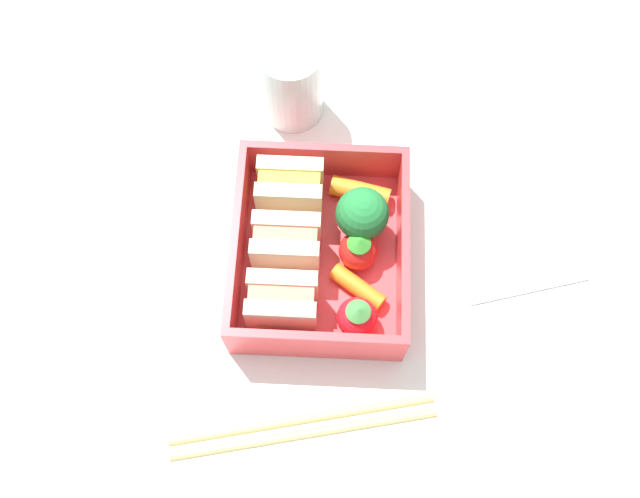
{
  "coord_description": "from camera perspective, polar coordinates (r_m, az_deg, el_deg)",
  "views": [
    {
      "loc": [
        -19.7,
        -0.91,
        52.02
      ],
      "look_at": [
        0.0,
        0.0,
        2.7
      ],
      "focal_mm": 40.0,
      "sensor_mm": 36.0,
      "label": 1
    }
  ],
  "objects": [
    {
      "name": "carrot_stick_far_left",
      "position": [
        0.56,
        3.24,
        4.59
      ],
      "size": [
        2.6,
        4.88,
        1.59
      ],
      "primitive_type": "cylinder",
      "rotation": [
        1.57,
        0.0,
        6.05
      ],
      "color": "orange",
      "rests_on": "bento_tray"
    },
    {
      "name": "folded_napkin",
      "position": [
        0.58,
        14.89,
        1.34
      ],
      "size": [
        12.46,
        11.92,
        0.4
      ],
      "primitive_type": "cube",
      "rotation": [
        0.0,
        0.0,
        0.27
      ],
      "color": "silver",
      "rests_on": "ground_plane"
    },
    {
      "name": "drinking_glass",
      "position": [
        0.59,
        -2.29,
        13.19
      ],
      "size": [
        5.07,
        5.07,
        7.55
      ],
      "primitive_type": "cylinder",
      "color": "silver",
      "rests_on": "ground_plane"
    },
    {
      "name": "chopstick_pair",
      "position": [
        0.52,
        -1.35,
        -13.99
      ],
      "size": [
        5.69,
        19.15,
        0.7
      ],
      "color": "tan",
      "rests_on": "ground_plane"
    },
    {
      "name": "sandwich_center",
      "position": [
        0.54,
        -2.41,
        4.76
      ],
      "size": [
        3.39,
        4.98,
        4.4
      ],
      "color": "beige",
      "rests_on": "bento_tray"
    },
    {
      "name": "carrot_stick_left",
      "position": [
        0.53,
        3.04,
        -3.06
      ],
      "size": [
        3.61,
        4.37,
        1.32
      ],
      "primitive_type": "cylinder",
      "rotation": [
        1.57,
        0.0,
        5.67
      ],
      "color": "orange",
      "rests_on": "bento_tray"
    },
    {
      "name": "bento_rim",
      "position": [
        0.53,
        0.0,
        0.2
      ],
      "size": [
        15.23,
        12.87,
        3.98
      ],
      "color": "#DD3A40",
      "rests_on": "bento_tray"
    },
    {
      "name": "strawberry_left",
      "position": [
        0.51,
        3.01,
        -5.47
      ],
      "size": [
        3.0,
        3.0,
        3.6
      ],
      "color": "red",
      "rests_on": "bento_tray"
    },
    {
      "name": "ground_plane",
      "position": [
        0.57,
        0.0,
        -1.39
      ],
      "size": [
        120.0,
        120.0,
        2.0
      ],
      "primitive_type": "cube",
      "color": "silver"
    },
    {
      "name": "bento_tray",
      "position": [
        0.55,
        0.0,
        -0.81
      ],
      "size": [
        15.23,
        12.87,
        1.2
      ],
      "primitive_type": "cube",
      "color": "#DD3A40",
      "rests_on": "ground_plane"
    },
    {
      "name": "strawberry_far_left",
      "position": [
        0.53,
        3.07,
        -0.38
      ],
      "size": [
        2.93,
        2.93,
        3.53
      ],
      "color": "red",
      "rests_on": "bento_tray"
    },
    {
      "name": "broccoli_floret",
      "position": [
        0.53,
        3.4,
        2.8
      ],
      "size": [
        3.99,
        3.99,
        5.04
      ],
      "color": "#83C172",
      "rests_on": "bento_tray"
    },
    {
      "name": "sandwich_left",
      "position": [
        0.51,
        -3.03,
        -4.25
      ],
      "size": [
        3.39,
        4.98,
        4.4
      ],
      "color": "beige",
      "rests_on": "bento_tray"
    },
    {
      "name": "sandwich_center_left",
      "position": [
        0.53,
        -2.71,
        0.4
      ],
      "size": [
        3.39,
        4.98,
        4.4
      ],
      "color": "beige",
      "rests_on": "bento_tray"
    }
  ]
}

